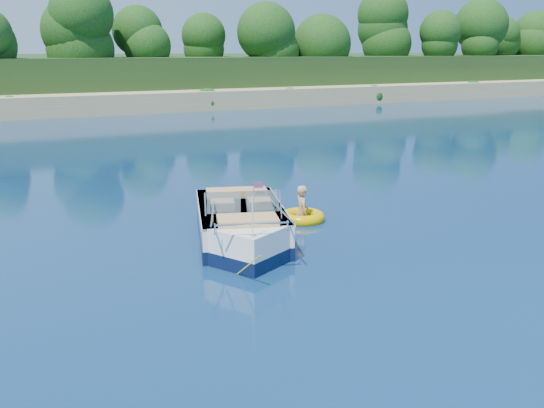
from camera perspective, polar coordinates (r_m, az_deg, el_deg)
The scene contains 6 objects.
ground at distance 14.09m, azimuth 13.29°, elevation -5.22°, with size 160.00×160.00×0.00m, color #091D41.
shoreline at distance 74.50m, azimuth -20.05°, elevation 10.67°, with size 170.00×59.00×6.00m.
treeline at distance 51.89m, azimuth -17.34°, elevation 14.72°, with size 150.00×7.12×8.19m.
motorboat at distance 14.87m, azimuth -2.83°, elevation -2.28°, with size 3.16×5.63×1.94m.
tow_tube at distance 16.89m, azimuth 2.85°, elevation -1.25°, with size 1.58×1.58×0.34m.
boy at distance 16.99m, azimuth 2.79°, elevation -1.46°, with size 0.57×0.37×1.57m, color tan.
Camera 1 is at (-8.62, -10.14, 4.62)m, focal length 40.00 mm.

